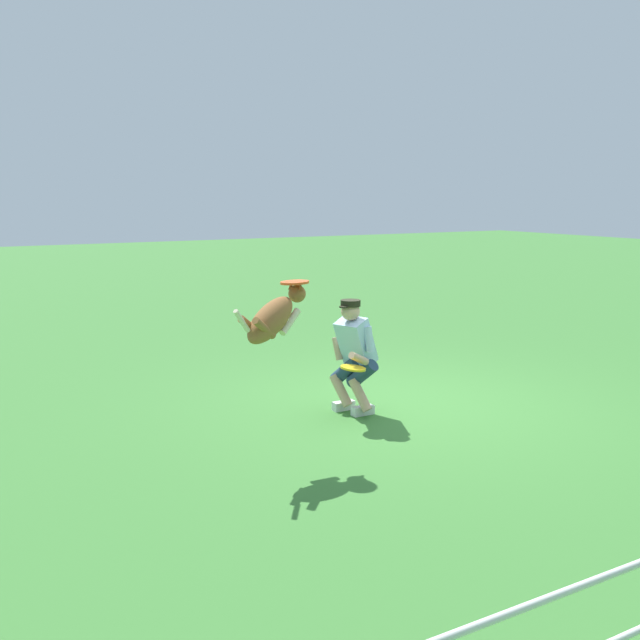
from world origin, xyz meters
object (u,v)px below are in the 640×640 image
Objects in this scene: person at (354,352)px; dog at (274,318)px; frisbee_flying at (295,282)px; frisbee_held at (353,368)px.

person is 1.31× the size of dog.
person is 1.52m from frisbee_flying.
dog is at bearing 10.42° from person.
dog is 1.41m from frisbee_held.
dog reaches higher than frisbee_held.
person is 4.71× the size of frisbee_held.
frisbee_flying is 1.01× the size of frisbee_held.
frisbee_flying is at bearing -1.44° from dog.
person reaches higher than frisbee_held.
dog is 3.58× the size of frisbee_held.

